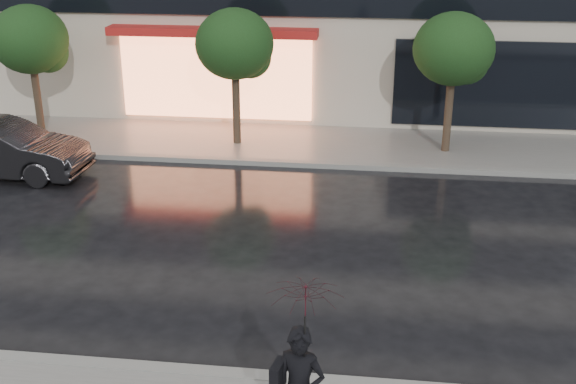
# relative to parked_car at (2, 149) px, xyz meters

# --- Properties ---
(ground) EXTENTS (120.00, 120.00, 0.00)m
(ground) POSITION_rel_parked_car_xyz_m (8.57, -6.85, -0.73)
(ground) COLOR black
(ground) RESTS_ON ground
(sidewalk_far) EXTENTS (60.00, 3.50, 0.12)m
(sidewalk_far) POSITION_rel_parked_car_xyz_m (8.57, 3.40, -0.67)
(sidewalk_far) COLOR slate
(sidewalk_far) RESTS_ON ground
(curb_near) EXTENTS (60.00, 0.25, 0.14)m
(curb_near) POSITION_rel_parked_car_xyz_m (8.57, -7.85, -0.66)
(curb_near) COLOR gray
(curb_near) RESTS_ON ground
(curb_far) EXTENTS (60.00, 0.25, 0.14)m
(curb_far) POSITION_rel_parked_car_xyz_m (8.57, 1.65, -0.66)
(curb_far) COLOR gray
(curb_far) RESTS_ON ground
(tree_far_west) EXTENTS (2.20, 2.20, 3.99)m
(tree_far_west) POSITION_rel_parked_car_xyz_m (-0.37, 3.18, 2.19)
(tree_far_west) COLOR #33261C
(tree_far_west) RESTS_ON ground
(tree_mid_west) EXTENTS (2.20, 2.20, 3.99)m
(tree_mid_west) POSITION_rel_parked_car_xyz_m (5.63, 3.18, 2.19)
(tree_mid_west) COLOR #33261C
(tree_mid_west) RESTS_ON ground
(tree_mid_east) EXTENTS (2.20, 2.20, 3.99)m
(tree_mid_east) POSITION_rel_parked_car_xyz_m (11.63, 3.18, 2.19)
(tree_mid_east) COLOR #33261C
(tree_mid_east) RESTS_ON ground
(parked_car) EXTENTS (4.48, 1.75, 1.45)m
(parked_car) POSITION_rel_parked_car_xyz_m (0.00, 0.00, 0.00)
(parked_car) COLOR black
(parked_car) RESTS_ON ground
(pedestrian_with_umbrella) EXTENTS (1.06, 1.07, 2.44)m
(pedestrian_with_umbrella) POSITION_rel_parked_car_xyz_m (8.78, -9.34, 0.93)
(pedestrian_with_umbrella) COLOR black
(pedestrian_with_umbrella) RESTS_ON sidewalk_near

